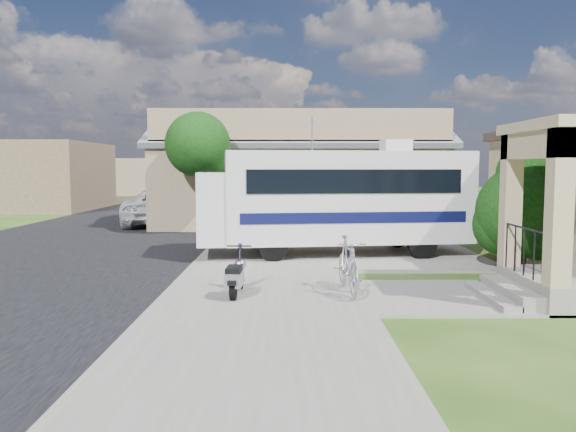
{
  "coord_description": "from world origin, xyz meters",
  "views": [
    {
      "loc": [
        -0.54,
        -11.77,
        2.55
      ],
      "look_at": [
        -0.5,
        2.5,
        1.3
      ],
      "focal_mm": 35.0,
      "sensor_mm": 36.0,
      "label": 1
    }
  ],
  "objects_px": {
    "shrub": "(526,207)",
    "van": "(180,196)",
    "motorhome": "(335,197)",
    "bicycle": "(348,268)",
    "pickup_truck": "(164,206)",
    "garden_hose": "(489,285)",
    "scooter": "(236,277)"
  },
  "relations": [
    {
      "from": "bicycle",
      "to": "pickup_truck",
      "type": "relative_size",
      "value": 0.32
    },
    {
      "from": "bicycle",
      "to": "scooter",
      "type": "bearing_deg",
      "value": -179.24
    },
    {
      "from": "pickup_truck",
      "to": "garden_hose",
      "type": "distance_m",
      "value": 16.45
    },
    {
      "from": "shrub",
      "to": "bicycle",
      "type": "distance_m",
      "value": 5.39
    },
    {
      "from": "shrub",
      "to": "pickup_truck",
      "type": "bearing_deg",
      "value": 135.01
    },
    {
      "from": "pickup_truck",
      "to": "scooter",
      "type": "bearing_deg",
      "value": 104.99
    },
    {
      "from": "motorhome",
      "to": "scooter",
      "type": "distance_m",
      "value": 5.97
    },
    {
      "from": "motorhome",
      "to": "pickup_truck",
      "type": "height_order",
      "value": "motorhome"
    },
    {
      "from": "bicycle",
      "to": "pickup_truck",
      "type": "bearing_deg",
      "value": 110.65
    },
    {
      "from": "motorhome",
      "to": "bicycle",
      "type": "distance_m",
      "value": 5.23
    },
    {
      "from": "van",
      "to": "garden_hose",
      "type": "height_order",
      "value": "van"
    },
    {
      "from": "shrub",
      "to": "bicycle",
      "type": "bearing_deg",
      "value": -150.42
    },
    {
      "from": "scooter",
      "to": "van",
      "type": "relative_size",
      "value": 0.22
    },
    {
      "from": "garden_hose",
      "to": "van",
      "type": "bearing_deg",
      "value": 116.98
    },
    {
      "from": "scooter",
      "to": "van",
      "type": "xyz_separation_m",
      "value": [
        -5.03,
        20.93,
        0.5
      ]
    },
    {
      "from": "motorhome",
      "to": "van",
      "type": "bearing_deg",
      "value": 108.52
    },
    {
      "from": "scooter",
      "to": "garden_hose",
      "type": "relative_size",
      "value": 3.36
    },
    {
      "from": "motorhome",
      "to": "van",
      "type": "distance_m",
      "value": 17.29
    },
    {
      "from": "motorhome",
      "to": "shrub",
      "type": "distance_m",
      "value": 5.07
    },
    {
      "from": "bicycle",
      "to": "garden_hose",
      "type": "bearing_deg",
      "value": 6.21
    },
    {
      "from": "bicycle",
      "to": "van",
      "type": "xyz_separation_m",
      "value": [
        -7.22,
        20.71,
        0.37
      ]
    },
    {
      "from": "shrub",
      "to": "garden_hose",
      "type": "distance_m",
      "value": 2.96
    },
    {
      "from": "motorhome",
      "to": "pickup_truck",
      "type": "distance_m",
      "value": 11.16
    },
    {
      "from": "shrub",
      "to": "garden_hose",
      "type": "height_order",
      "value": "shrub"
    },
    {
      "from": "shrub",
      "to": "van",
      "type": "xyz_separation_m",
      "value": [
        -11.82,
        18.1,
        -0.65
      ]
    },
    {
      "from": "garden_hose",
      "to": "bicycle",
      "type": "bearing_deg",
      "value": -168.78
    },
    {
      "from": "garden_hose",
      "to": "shrub",
      "type": "bearing_deg",
      "value": 51.79
    },
    {
      "from": "scooter",
      "to": "garden_hose",
      "type": "height_order",
      "value": "scooter"
    },
    {
      "from": "shrub",
      "to": "garden_hose",
      "type": "xyz_separation_m",
      "value": [
        -1.58,
        -2.01,
        -1.48
      ]
    },
    {
      "from": "garden_hose",
      "to": "scooter",
      "type": "bearing_deg",
      "value": -171.05
    },
    {
      "from": "motorhome",
      "to": "bicycle",
      "type": "relative_size",
      "value": 4.25
    },
    {
      "from": "scooter",
      "to": "van",
      "type": "height_order",
      "value": "van"
    }
  ]
}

